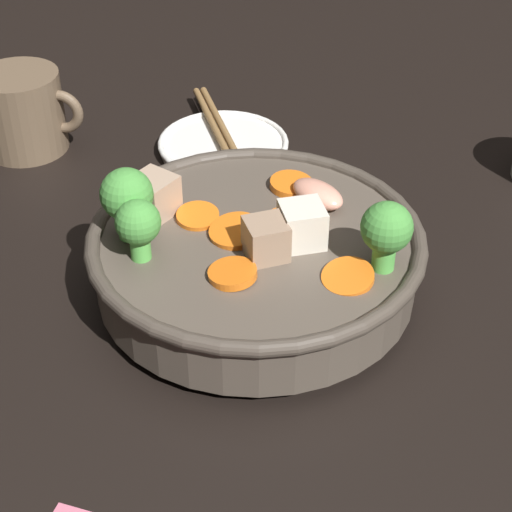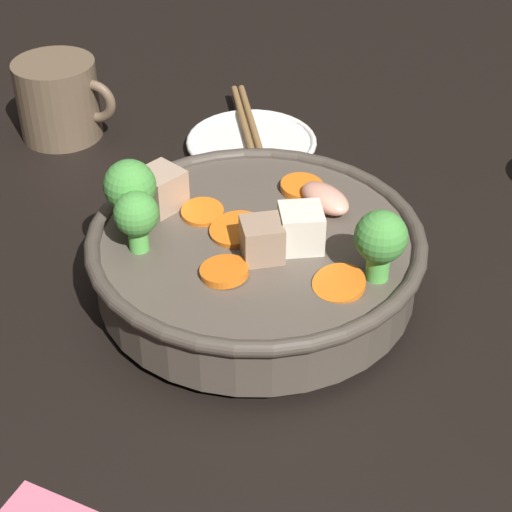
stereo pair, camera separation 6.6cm
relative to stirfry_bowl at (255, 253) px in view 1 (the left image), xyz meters
name	(u,v)px [view 1 (the left image)]	position (x,y,z in m)	size (l,w,h in m)	color
ground_plane	(256,293)	(0.00, 0.00, -0.04)	(3.00, 3.00, 0.00)	black
stirfry_bowl	(255,253)	(0.00, 0.00, 0.00)	(0.26, 0.26, 0.11)	#51473D
side_saucer	(223,145)	(-0.07, 0.22, -0.03)	(0.13, 0.13, 0.01)	white
dark_mug	(23,112)	(-0.27, 0.19, 0.00)	(0.11, 0.08, 0.08)	brown
chopsticks_pair	(223,137)	(-0.07, 0.22, -0.02)	(0.11, 0.20, 0.01)	olive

